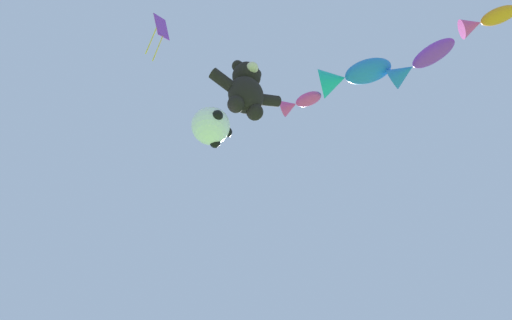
{
  "coord_description": "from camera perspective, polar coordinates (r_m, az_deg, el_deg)",
  "views": [
    {
      "loc": [
        -1.55,
        -0.76,
        1.61
      ],
      "look_at": [
        1.06,
        4.18,
        6.88
      ],
      "focal_mm": 24.0,
      "sensor_mm": 36.0,
      "label": 1
    }
  ],
  "objects": [
    {
      "name": "fish_kite_cobalt",
      "position": [
        12.98,
        15.42,
        13.33
      ],
      "size": [
        2.41,
        2.46,
        1.1
      ],
      "color": "blue"
    },
    {
      "name": "diamond_kite",
      "position": [
        12.91,
        -15.67,
        20.03
      ],
      "size": [
        0.79,
        0.73,
        2.91
      ],
      "color": "purple"
    },
    {
      "name": "fish_kite_magenta",
      "position": [
        12.84,
        7.15,
        9.43
      ],
      "size": [
        1.35,
        1.55,
        0.64
      ],
      "color": "#E53F9E"
    },
    {
      "name": "fish_kite_tangerine",
      "position": [
        13.25,
        33.82,
        18.71
      ],
      "size": [
        1.37,
        1.55,
        0.63
      ],
      "color": "orange"
    },
    {
      "name": "soccer_ball_kite",
      "position": [
        8.69,
        -7.48,
        5.61
      ],
      "size": [
        1.07,
        1.06,
        0.98
      ],
      "color": "white"
    },
    {
      "name": "fish_kite_violet",
      "position": [
        12.74,
        25.28,
        14.33
      ],
      "size": [
        1.33,
        2.19,
        0.77
      ],
      "color": "purple"
    },
    {
      "name": "teddy_bear_kite",
      "position": [
        10.13,
        -1.63,
        11.79
      ],
      "size": [
        2.27,
        1.0,
        2.31
      ],
      "color": "black"
    }
  ]
}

